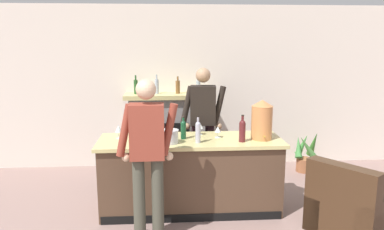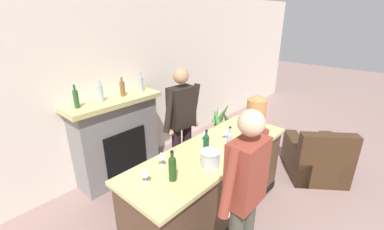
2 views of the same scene
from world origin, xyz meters
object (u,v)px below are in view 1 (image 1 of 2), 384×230
at_px(wine_glass_back_row, 142,127).
at_px(person_bartender, 203,123).
at_px(armchair_black, 353,209).
at_px(potted_plant_corner, 305,153).
at_px(ice_bucket_steel, 170,136).
at_px(wine_glass_by_dispenser, 119,129).
at_px(wine_bottle_burgundy_dark, 183,129).
at_px(wine_bottle_cabernet_heavy, 242,130).
at_px(wine_glass_near_bucket, 200,126).
at_px(wine_bottle_riesling_slim, 134,130).
at_px(wine_bottle_merlot_tall, 198,131).
at_px(copper_dispenser, 262,120).
at_px(person_customer, 147,154).
at_px(fireplace_stone, 168,131).
at_px(wine_glass_front_left, 218,130).

bearing_deg(wine_glass_back_row, person_bartender, 31.56).
distance_m(armchair_black, wine_glass_back_row, 2.70).
distance_m(potted_plant_corner, ice_bucket_steel, 2.80).
bearing_deg(wine_glass_by_dispenser, wine_bottle_burgundy_dark, -5.20).
bearing_deg(wine_bottle_cabernet_heavy, wine_glass_back_row, 163.70).
bearing_deg(wine_glass_near_bucket, wine_bottle_riesling_slim, -161.19).
bearing_deg(wine_bottle_merlot_tall, wine_bottle_riesling_slim, 171.80).
bearing_deg(wine_bottle_burgundy_dark, wine_bottle_cabernet_heavy, -14.76).
distance_m(person_bartender, copper_dispenser, 1.03).
xyz_separation_m(person_customer, wine_bottle_cabernet_heavy, (1.13, 0.56, 0.11)).
distance_m(fireplace_stone, person_bartender, 1.08).
relative_size(wine_bottle_cabernet_heavy, wine_bottle_riesling_slim, 1.06).
xyz_separation_m(copper_dispenser, wine_glass_near_bucket, (-0.75, 0.28, -0.14)).
distance_m(wine_bottle_burgundy_dark, wine_glass_front_left, 0.44).
height_order(wine_bottle_cabernet_heavy, wine_glass_near_bucket, wine_bottle_cabernet_heavy).
height_order(fireplace_stone, wine_glass_near_bucket, fireplace_stone).
distance_m(potted_plant_corner, wine_glass_back_row, 2.94).
bearing_deg(wine_bottle_burgundy_dark, ice_bucket_steel, -131.43).
relative_size(fireplace_stone, person_bartender, 0.91).
relative_size(person_customer, copper_dispenser, 3.56).
height_order(copper_dispenser, wine_glass_near_bucket, copper_dispenser).
bearing_deg(fireplace_stone, wine_bottle_cabernet_heavy, -62.88).
relative_size(wine_bottle_merlot_tall, wine_glass_back_row, 1.98).
bearing_deg(person_bartender, wine_bottle_cabernet_heavy, -65.63).
bearing_deg(armchair_black, wine_bottle_burgundy_dark, 159.36).
bearing_deg(person_bartender, potted_plant_corner, 18.51).
bearing_deg(copper_dispenser, wine_glass_back_row, 170.52).
xyz_separation_m(person_bartender, wine_glass_front_left, (0.13, -0.65, 0.05)).
relative_size(fireplace_stone, potted_plant_corner, 2.26).
bearing_deg(wine_bottle_cabernet_heavy, wine_glass_by_dispenser, 170.27).
xyz_separation_m(fireplace_stone, wine_bottle_riesling_slim, (-0.42, -1.66, 0.42)).
bearing_deg(wine_bottle_merlot_tall, potted_plant_corner, 37.59).
xyz_separation_m(wine_bottle_riesling_slim, wine_glass_by_dispenser, (-0.20, 0.16, -0.02)).
height_order(fireplace_stone, person_customer, person_customer).
bearing_deg(person_bartender, wine_bottle_merlot_tall, -99.36).
bearing_deg(wine_bottle_riesling_slim, wine_bottle_burgundy_dark, 8.09).
xyz_separation_m(copper_dispenser, wine_glass_by_dispenser, (-1.79, 0.15, -0.13)).
height_order(person_customer, copper_dispenser, person_customer).
distance_m(person_bartender, wine_glass_near_bucket, 0.50).
bearing_deg(copper_dispenser, person_customer, -154.14).
height_order(copper_dispenser, wine_glass_by_dispenser, copper_dispenser).
bearing_deg(wine_bottle_riesling_slim, wine_bottle_merlot_tall, -8.20).
height_order(wine_bottle_burgundy_dark, wine_glass_front_left, wine_bottle_burgundy_dark).
distance_m(copper_dispenser, wine_glass_by_dispenser, 1.80).
bearing_deg(person_bartender, armchair_black, -41.49).
height_order(wine_bottle_cabernet_heavy, wine_bottle_riesling_slim, wine_bottle_cabernet_heavy).
bearing_deg(wine_bottle_cabernet_heavy, copper_dispenser, 22.46).
distance_m(person_bartender, wine_bottle_riesling_slim, 1.21).
xyz_separation_m(armchair_black, ice_bucket_steel, (-2.07, 0.52, 0.76)).
bearing_deg(wine_glass_near_bucket, wine_bottle_cabernet_heavy, -38.68).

